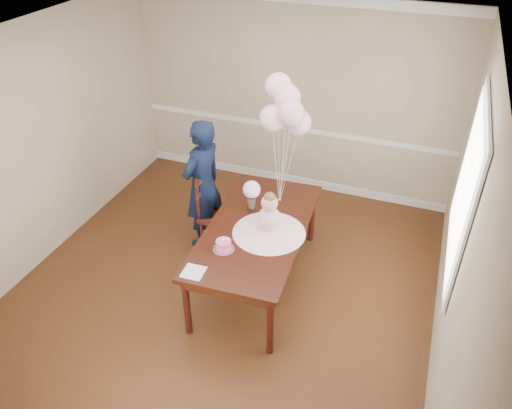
% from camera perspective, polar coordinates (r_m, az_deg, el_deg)
% --- Properties ---
extents(floor, '(4.50, 5.00, 0.00)m').
position_cam_1_polar(floor, '(5.69, -3.84, -9.83)').
color(floor, '#361C0D').
rests_on(floor, ground).
extents(ceiling, '(4.50, 5.00, 0.02)m').
position_cam_1_polar(ceiling, '(4.29, -5.25, 17.19)').
color(ceiling, white).
rests_on(ceiling, wall_back).
extents(wall_back, '(4.50, 0.02, 2.70)m').
position_cam_1_polar(wall_back, '(6.95, 4.25, 12.11)').
color(wall_back, tan).
rests_on(wall_back, floor).
extents(wall_front, '(4.50, 0.02, 2.70)m').
position_cam_1_polar(wall_front, '(3.36, -23.40, -20.20)').
color(wall_front, tan).
rests_on(wall_front, floor).
extents(wall_left, '(0.02, 5.00, 2.70)m').
position_cam_1_polar(wall_left, '(6.05, -24.32, 5.59)').
color(wall_left, tan).
rests_on(wall_left, floor).
extents(wall_right, '(0.02, 5.00, 2.70)m').
position_cam_1_polar(wall_right, '(4.53, 22.50, -3.71)').
color(wall_right, tan).
rests_on(wall_right, floor).
extents(chair_rail_trim, '(4.50, 0.02, 0.07)m').
position_cam_1_polar(chair_rail_trim, '(7.12, 4.07, 8.72)').
color(chair_rail_trim, white).
rests_on(chair_rail_trim, wall_back).
extents(baseboard_trim, '(4.50, 0.02, 0.12)m').
position_cam_1_polar(baseboard_trim, '(7.52, 3.82, 2.92)').
color(baseboard_trim, silver).
rests_on(baseboard_trim, floor).
extents(window_frame, '(0.02, 1.66, 1.56)m').
position_cam_1_polar(window_frame, '(4.85, 22.92, 1.64)').
color(window_frame, silver).
rests_on(window_frame, wall_right).
extents(window_blinds, '(0.01, 1.50, 1.40)m').
position_cam_1_polar(window_blinds, '(4.85, 22.71, 1.68)').
color(window_blinds, white).
rests_on(window_blinds, wall_right).
extents(dining_table_top, '(1.12, 2.08, 0.05)m').
position_cam_1_polar(dining_table_top, '(5.33, 0.07, -2.83)').
color(dining_table_top, black).
rests_on(dining_table_top, table_leg_fl).
extents(table_apron, '(1.02, 1.98, 0.10)m').
position_cam_1_polar(table_apron, '(5.38, 0.07, -3.48)').
color(table_apron, black).
rests_on(table_apron, table_leg_fl).
extents(table_leg_fl, '(0.07, 0.07, 0.71)m').
position_cam_1_polar(table_leg_fl, '(5.05, -7.91, -11.49)').
color(table_leg_fl, black).
rests_on(table_leg_fl, floor).
extents(table_leg_fr, '(0.07, 0.07, 0.71)m').
position_cam_1_polar(table_leg_fr, '(4.83, 1.63, -13.76)').
color(table_leg_fr, black).
rests_on(table_leg_fr, floor).
extents(table_leg_bl, '(0.07, 0.07, 0.71)m').
position_cam_1_polar(table_leg_bl, '(6.38, -1.08, -0.08)').
color(table_leg_bl, black).
rests_on(table_leg_bl, floor).
extents(table_leg_br, '(0.07, 0.07, 0.71)m').
position_cam_1_polar(table_leg_br, '(6.21, 6.42, -1.40)').
color(table_leg_br, black).
rests_on(table_leg_br, floor).
extents(baby_skirt, '(0.81, 0.81, 0.10)m').
position_cam_1_polar(baby_skirt, '(5.21, 1.50, -2.78)').
color(baby_skirt, '#FFBBE2').
rests_on(baby_skirt, dining_table_top).
extents(baby_torso, '(0.24, 0.24, 0.24)m').
position_cam_1_polar(baby_torso, '(5.13, 1.53, -1.60)').
color(baby_torso, pink).
rests_on(baby_torso, baby_skirt).
extents(baby_head, '(0.17, 0.17, 0.17)m').
position_cam_1_polar(baby_head, '(5.02, 1.56, 0.19)').
color(baby_head, '#CDA98D').
rests_on(baby_head, baby_torso).
extents(baby_hair, '(0.12, 0.12, 0.12)m').
position_cam_1_polar(baby_hair, '(4.99, 1.57, 0.77)').
color(baby_hair, brown).
rests_on(baby_hair, baby_head).
extents(cake_platter, '(0.24, 0.24, 0.01)m').
position_cam_1_polar(cake_platter, '(5.03, -3.72, -5.12)').
color(cake_platter, '#B5B5B9').
rests_on(cake_platter, dining_table_top).
extents(birthday_cake, '(0.16, 0.16, 0.10)m').
position_cam_1_polar(birthday_cake, '(4.99, -3.74, -4.63)').
color(birthday_cake, '#F54D9B').
rests_on(birthday_cake, cake_platter).
extents(cake_flower_a, '(0.03, 0.03, 0.03)m').
position_cam_1_polar(cake_flower_a, '(4.95, -3.77, -4.03)').
color(cake_flower_a, white).
rests_on(cake_flower_a, birthday_cake).
extents(cake_flower_b, '(0.03, 0.03, 0.03)m').
position_cam_1_polar(cake_flower_b, '(4.96, -3.35, -3.96)').
color(cake_flower_b, silver).
rests_on(cake_flower_b, birthday_cake).
extents(rose_vase_near, '(0.11, 0.11, 0.16)m').
position_cam_1_polar(rose_vase_near, '(5.54, -0.49, 0.14)').
color(rose_vase_near, silver).
rests_on(rose_vase_near, dining_table_top).
extents(roses_near, '(0.19, 0.19, 0.19)m').
position_cam_1_polar(roses_near, '(5.44, -0.50, 1.74)').
color(roses_near, white).
rests_on(roses_near, rose_vase_near).
extents(napkin, '(0.21, 0.21, 0.01)m').
position_cam_1_polar(napkin, '(4.79, -7.16, -7.66)').
color(napkin, white).
rests_on(napkin, dining_table_top).
extents(balloon_weight, '(0.04, 0.04, 0.02)m').
position_cam_1_polar(balloon_weight, '(5.73, 2.71, 0.47)').
color(balloon_weight, '#B9B9BD').
rests_on(balloon_weight, dining_table_top).
extents(balloon_a, '(0.28, 0.28, 0.28)m').
position_cam_1_polar(balloon_a, '(5.26, 1.92, 9.83)').
color(balloon_a, '#FFB4CA').
rests_on(balloon_a, balloon_ribbon_a).
extents(balloon_b, '(0.28, 0.28, 0.28)m').
position_cam_1_polar(balloon_b, '(5.13, 4.01, 10.34)').
color(balloon_b, '#E09FBF').
rests_on(balloon_b, balloon_ribbon_b).
extents(balloon_c, '(0.28, 0.28, 0.28)m').
position_cam_1_polar(balloon_c, '(5.25, 3.59, 12.11)').
color(balloon_c, '#FCB2CF').
rests_on(balloon_c, balloon_ribbon_c).
extents(balloon_d, '(0.28, 0.28, 0.28)m').
position_cam_1_polar(balloon_d, '(5.25, 2.58, 13.35)').
color(balloon_d, '#F8AFBF').
rests_on(balloon_d, balloon_ribbon_d).
extents(balloon_e, '(0.28, 0.28, 0.28)m').
position_cam_1_polar(balloon_e, '(5.30, 4.83, 9.30)').
color(balloon_e, '#E7A3B3').
rests_on(balloon_e, balloon_ribbon_e).
extents(balloon_ribbon_a, '(0.09, 0.01, 0.85)m').
position_cam_1_polar(balloon_ribbon_a, '(5.51, 2.32, 4.26)').
color(balloon_ribbon_a, white).
rests_on(balloon_ribbon_a, balloon_weight).
extents(balloon_ribbon_b, '(0.11, 0.05, 0.95)m').
position_cam_1_polar(balloon_ribbon_b, '(5.44, 3.29, 4.43)').
color(balloon_ribbon_b, white).
rests_on(balloon_ribbon_b, balloon_weight).
extents(balloon_ribbon_c, '(0.02, 0.10, 1.05)m').
position_cam_1_polar(balloon_ribbon_c, '(5.49, 3.10, 5.33)').
color(balloon_ribbon_c, white).
rests_on(balloon_ribbon_c, balloon_weight).
extents(balloon_ribbon_d, '(0.09, 0.10, 1.15)m').
position_cam_1_polar(balloon_ribbon_d, '(5.49, 2.63, 5.93)').
color(balloon_ribbon_d, silver).
rests_on(balloon_ribbon_d, balloon_weight).
extents(balloon_ribbon_e, '(0.14, 0.08, 0.79)m').
position_cam_1_polar(balloon_ribbon_e, '(5.53, 3.70, 4.03)').
color(balloon_ribbon_e, silver).
rests_on(balloon_ribbon_e, balloon_weight).
extents(dining_chair_seat, '(0.44, 0.44, 0.05)m').
position_cam_1_polar(dining_chair_seat, '(6.04, -4.02, -1.28)').
color(dining_chair_seat, '#38140F').
rests_on(dining_chair_seat, chair_leg_fl).
extents(chair_leg_fl, '(0.04, 0.04, 0.43)m').
position_cam_1_polar(chair_leg_fl, '(6.12, -6.18, -3.64)').
color(chair_leg_fl, '#3E1411').
rests_on(chair_leg_fl, floor).
extents(chair_leg_fr, '(0.04, 0.04, 0.43)m').
position_cam_1_polar(chair_leg_fr, '(5.99, -3.07, -4.41)').
color(chair_leg_fr, '#35170E').
rests_on(chair_leg_fr, floor).
extents(chair_leg_bl, '(0.04, 0.04, 0.43)m').
position_cam_1_polar(chair_leg_bl, '(6.37, -4.75, -1.79)').
color(chair_leg_bl, '#3D1B10').
rests_on(chair_leg_bl, floor).
extents(chair_leg_br, '(0.04, 0.04, 0.43)m').
position_cam_1_polar(chair_leg_br, '(6.25, -1.75, -2.49)').
color(chair_leg_br, '#3B1D10').
rests_on(chair_leg_br, floor).
extents(chair_back_post_l, '(0.04, 0.04, 0.56)m').
position_cam_1_polar(chair_back_post_l, '(5.82, -6.67, 0.52)').
color(chair_back_post_l, '#35110E').
rests_on(chair_back_post_l, dining_chair_seat).
extents(chair_back_post_r, '(0.04, 0.04, 0.56)m').
position_cam_1_polar(chair_back_post_r, '(6.09, -5.15, 2.27)').
color(chair_back_post_r, '#36120E').
rests_on(chair_back_post_r, dining_chair_seat).
extents(chair_slat_low, '(0.03, 0.40, 0.05)m').
position_cam_1_polar(chair_slat_low, '(6.02, -5.83, 0.45)').
color(chair_slat_low, '#35130E').
rests_on(chair_slat_low, dining_chair_seat).
extents(chair_slat_mid, '(0.03, 0.40, 0.05)m').
position_cam_1_polar(chair_slat_mid, '(5.93, -5.92, 1.74)').
color(chair_slat_mid, '#3B1F10').
rests_on(chair_slat_mid, dining_chair_seat).
extents(chair_slat_top, '(0.03, 0.40, 0.05)m').
position_cam_1_polar(chair_slat_top, '(5.85, -6.01, 3.07)').
color(chair_slat_top, '#3C2010').
rests_on(chair_slat_top, dining_chair_seat).
extents(woman, '(0.56, 0.69, 1.65)m').
position_cam_1_polar(woman, '(5.93, -6.11, 2.21)').
color(woman, black).
rests_on(woman, floor).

